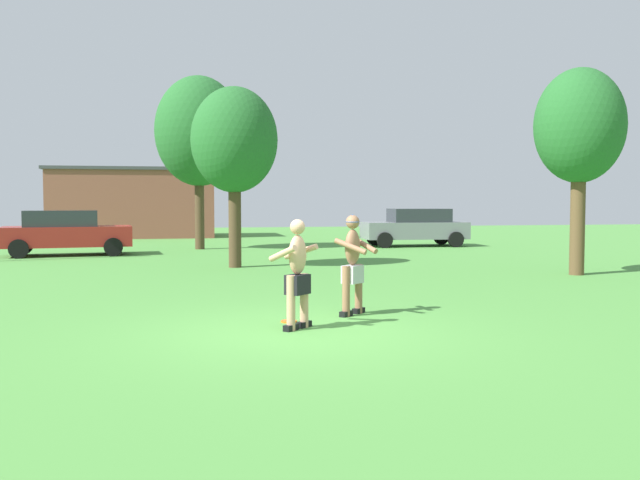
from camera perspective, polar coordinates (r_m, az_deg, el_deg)
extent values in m
plane|color=#4C8E3D|center=(10.20, -1.75, -7.59)|extent=(80.00, 80.00, 0.00)
cube|color=black|center=(11.94, 3.18, -5.79)|extent=(0.26, 0.26, 0.09)
cylinder|color=#936647|center=(11.88, 3.18, -4.01)|extent=(0.13, 0.13, 0.84)
cube|color=black|center=(11.60, 2.15, -6.05)|extent=(0.26, 0.26, 0.09)
cylinder|color=#936647|center=(11.54, 2.15, -4.22)|extent=(0.13, 0.13, 0.84)
cube|color=#B7B7BC|center=(11.68, 2.68, -2.82)|extent=(0.42, 0.42, 0.30)
ellipsoid|color=#936647|center=(11.64, 2.68, -0.60)|extent=(0.40, 0.39, 0.60)
cylinder|color=#936647|center=(11.78, 3.68, -0.41)|extent=(0.35, 0.54, 0.28)
cylinder|color=#936647|center=(11.39, 2.51, -0.53)|extent=(0.50, 0.44, 0.27)
sphere|color=#936647|center=(11.62, 2.69, 1.48)|extent=(0.23, 0.23, 0.23)
cone|color=#194CA5|center=(11.62, 2.69, 1.80)|extent=(0.34, 0.34, 0.13)
cube|color=black|center=(10.35, -2.39, -7.18)|extent=(0.26, 0.26, 0.09)
cylinder|color=tan|center=(10.29, -2.40, -5.19)|extent=(0.13, 0.13, 0.82)
cube|color=black|center=(10.62, -1.31, -6.92)|extent=(0.26, 0.26, 0.09)
cylinder|color=tan|center=(10.56, -1.31, -4.97)|extent=(0.13, 0.13, 0.82)
cube|color=black|center=(10.39, -1.85, -3.65)|extent=(0.42, 0.42, 0.29)
ellipsoid|color=tan|center=(10.35, -1.85, -1.22)|extent=(0.40, 0.39, 0.59)
cylinder|color=tan|center=(10.22, -3.06, -1.11)|extent=(0.38, 0.52, 0.28)
cylinder|color=tan|center=(10.59, -1.56, -0.96)|extent=(0.50, 0.41, 0.26)
sphere|color=tan|center=(10.32, -1.86, 1.08)|extent=(0.23, 0.23, 0.23)
cylinder|color=orange|center=(11.07, -2.57, -6.67)|extent=(0.26, 0.26, 0.03)
cube|color=slate|center=(29.52, 7.72, 0.79)|extent=(4.38, 1.99, 0.70)
cube|color=#282D33|center=(29.56, 8.10, 2.02)|extent=(2.48, 1.69, 0.56)
cylinder|color=black|center=(28.27, 5.32, -0.01)|extent=(0.65, 0.25, 0.64)
cylinder|color=black|center=(30.01, 4.46, 0.18)|extent=(0.65, 0.25, 0.64)
cylinder|color=black|center=(29.17, 11.05, 0.04)|extent=(0.65, 0.25, 0.64)
cylinder|color=black|center=(30.86, 9.90, 0.23)|extent=(0.65, 0.25, 0.64)
cube|color=maroon|center=(25.89, -19.97, 0.29)|extent=(4.48, 2.28, 0.70)
cube|color=#282D33|center=(25.88, -20.44, 1.67)|extent=(2.57, 1.85, 0.56)
cylinder|color=black|center=(26.81, -16.69, -0.31)|extent=(0.66, 0.29, 0.64)
cylinder|color=black|center=(25.01, -16.57, -0.55)|extent=(0.66, 0.29, 0.64)
cylinder|color=black|center=(26.90, -23.11, -0.42)|extent=(0.66, 0.29, 0.64)
cylinder|color=black|center=(25.11, -23.45, -0.67)|extent=(0.66, 0.29, 0.64)
cube|color=brown|center=(37.93, -15.03, 2.85)|extent=(8.20, 4.23, 3.46)
cube|color=#3F3F44|center=(37.96, -15.07, 5.58)|extent=(8.53, 4.40, 0.16)
cylinder|color=brown|center=(19.12, 20.34, 1.51)|extent=(0.37, 0.37, 2.81)
ellipsoid|color=#236028|center=(19.21, 20.48, 8.78)|extent=(2.28, 2.28, 2.93)
cylinder|color=#4C3823|center=(20.09, -6.98, 1.45)|extent=(0.36, 0.36, 2.60)
ellipsoid|color=#236028|center=(20.15, -7.03, 8.15)|extent=(2.47, 2.47, 3.01)
cylinder|color=#4C3823|center=(27.85, -9.83, 2.48)|extent=(0.37, 0.37, 3.14)
ellipsoid|color=#236028|center=(27.98, -9.90, 8.78)|extent=(3.41, 3.41, 4.30)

